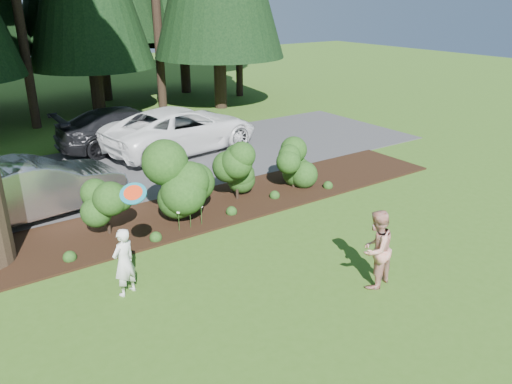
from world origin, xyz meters
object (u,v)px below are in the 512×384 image
at_px(adult, 376,249).
at_px(frisbee, 133,193).
at_px(car_white_suv, 182,129).
at_px(car_dark_suv, 128,128).
at_px(child, 124,262).
at_px(car_silver_wagon, 33,188).

relative_size(adult, frisbee, 2.88).
xyz_separation_m(car_white_suv, frisbee, (-4.71, -7.47, 1.07)).
bearing_deg(adult, car_dark_suv, -102.21).
bearing_deg(frisbee, child, -154.18).
height_order(car_silver_wagon, car_white_suv, car_white_suv).
bearing_deg(frisbee, car_dark_suv, 69.90).
distance_m(child, frisbee, 1.28).
bearing_deg(car_white_suv, car_dark_suv, 34.48).
bearing_deg(car_white_suv, car_silver_wagon, 110.21).
bearing_deg(car_dark_suv, frisbee, 160.56).
xyz_separation_m(car_silver_wagon, car_white_suv, (5.62, 3.03, 0.04)).
xyz_separation_m(car_silver_wagon, car_dark_suv, (4.21, 4.56, -0.01)).
relative_size(car_silver_wagon, adult, 2.91).
bearing_deg(frisbee, car_white_suv, 57.77).
xyz_separation_m(car_silver_wagon, frisbee, (0.91, -4.44, 1.11)).
relative_size(car_silver_wagon, car_dark_suv, 0.90).
bearing_deg(child, car_dark_suv, -133.69).
bearing_deg(car_dark_suv, car_white_suv, -136.76).
height_order(adult, frisbee, frisbee).
xyz_separation_m(car_dark_suv, adult, (0.34, -11.60, 0.01)).
xyz_separation_m(car_dark_suv, frisbee, (-3.30, -9.00, 1.12)).
bearing_deg(car_white_suv, adult, 165.80).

